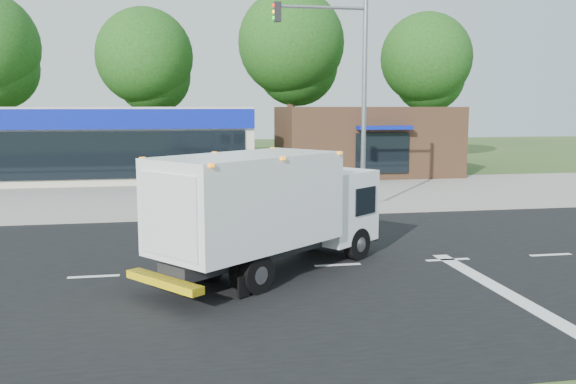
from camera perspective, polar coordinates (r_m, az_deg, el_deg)
The scene contains 11 objects.
ground at distance 15.72m, azimuth 4.67°, elevation -6.87°, with size 120.00×120.00×0.00m, color #385123.
road_asphalt at distance 15.72m, azimuth 4.67°, elevation -6.85°, with size 60.00×14.00×0.02m, color black.
sidewalk at distance 23.55m, azimuth -0.47°, elevation -1.69°, with size 60.00×2.40×0.12m, color gray.
parking_apron at distance 29.22m, azimuth -2.40°, elevation 0.10°, with size 60.00×9.00×0.02m, color gray.
lane_markings at distance 14.89m, azimuth 11.10°, elevation -7.78°, with size 55.20×7.00×0.01m.
ems_box_truck at distance 14.59m, azimuth -1.81°, elevation -1.17°, with size 6.48×5.77×2.96m.
emergency_worker at distance 14.90m, azimuth -9.55°, elevation -4.41°, with size 0.71×0.66×1.74m.
retail_strip_mall at distance 35.03m, azimuth -18.59°, elevation 4.30°, with size 18.00×6.20×4.00m.
brown_storefront at distance 36.40m, azimuth 7.28°, elevation 4.76°, with size 10.00×6.70×4.00m.
traffic_signal_pole at distance 23.17m, azimuth 5.62°, elevation 10.19°, with size 3.51×0.25×8.00m.
background_trees at distance 43.08m, azimuth -6.25°, elevation 12.44°, with size 36.77×7.39×12.10m.
Camera 1 is at (-3.95, -14.67, 4.04)m, focal length 38.00 mm.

